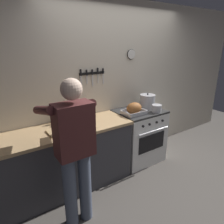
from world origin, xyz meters
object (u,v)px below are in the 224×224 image
(bottle_hot_sauce, at_px, (81,113))
(bottle_wine_red, at_px, (74,113))
(stove, at_px, (139,135))
(cutting_board, at_px, (62,131))
(stock_pot, at_px, (147,101))
(bottle_soy_sauce, at_px, (58,118))
(saucepan, at_px, (157,108))
(roasting_pan, at_px, (134,109))
(person_cook, at_px, (74,146))

(bottle_hot_sauce, bearing_deg, bottle_wine_red, -150.56)
(stove, distance_m, cutting_board, 1.44)
(stock_pot, relative_size, bottle_soy_sauce, 1.28)
(saucepan, distance_m, bottle_wine_red, 1.33)
(roasting_pan, xyz_separation_m, bottle_soy_sauce, (-1.11, 0.31, -0.00))
(person_cook, height_order, saucepan, person_cook)
(person_cook, xyz_separation_m, stock_pot, (1.65, 0.67, 0.06))
(stove, bearing_deg, saucepan, -49.29)
(person_cook, bearing_deg, stove, -55.08)
(person_cook, xyz_separation_m, cutting_board, (0.08, 0.54, -0.04))
(bottle_soy_sauce, bearing_deg, saucepan, -15.91)
(bottle_wine_red, relative_size, bottle_soy_sauce, 1.62)
(person_cook, bearing_deg, roasting_pan, -55.08)
(saucepan, height_order, bottle_hot_sauce, bottle_hot_sauce)
(saucepan, bearing_deg, stock_pot, 82.35)
(person_cook, xyz_separation_m, bottle_wine_red, (0.34, 0.76, 0.09))
(stock_pot, relative_size, cutting_board, 0.71)
(person_cook, height_order, cutting_board, person_cook)
(stove, bearing_deg, stock_pot, 13.43)
(bottle_hot_sauce, bearing_deg, cutting_board, -143.28)
(stock_pot, xyz_separation_m, bottle_wine_red, (-1.31, 0.09, 0.02))
(roasting_pan, xyz_separation_m, stock_pot, (0.41, 0.13, 0.03))
(roasting_pan, bearing_deg, saucepan, -17.55)
(person_cook, distance_m, cutting_board, 0.54)
(bottle_hot_sauce, height_order, bottle_wine_red, bottle_wine_red)
(roasting_pan, bearing_deg, cutting_board, 179.87)
(bottle_hot_sauce, distance_m, bottle_soy_sauce, 0.37)
(stock_pot, distance_m, bottle_wine_red, 1.31)
(roasting_pan, bearing_deg, bottle_soy_sauce, 164.65)
(cutting_board, height_order, bottle_soy_sauce, bottle_soy_sauce)
(person_cook, xyz_separation_m, bottle_hot_sauce, (0.50, 0.85, 0.02))
(bottle_hot_sauce, bearing_deg, stock_pot, -8.95)
(saucepan, bearing_deg, stove, 130.71)
(roasting_pan, relative_size, saucepan, 2.28)
(stove, xyz_separation_m, bottle_wine_red, (-1.10, 0.14, 0.59))
(saucepan, relative_size, cutting_board, 0.43)
(stove, distance_m, saucepan, 0.58)
(saucepan, xyz_separation_m, bottle_wine_red, (-1.28, 0.35, 0.08))
(bottle_wine_red, bearing_deg, person_cook, -114.20)
(stock_pot, bearing_deg, roasting_pan, -161.69)
(stove, relative_size, roasting_pan, 2.56)
(stove, bearing_deg, person_cook, -156.83)
(person_cook, relative_size, bottle_wine_red, 5.08)
(bottle_hot_sauce, relative_size, bottle_wine_red, 0.57)
(person_cook, distance_m, roasting_pan, 1.35)
(saucepan, xyz_separation_m, cutting_board, (-1.54, 0.12, -0.05))
(cutting_board, bearing_deg, person_cook, -98.41)
(stove, height_order, stock_pot, stock_pot)
(cutting_board, distance_m, bottle_soy_sauce, 0.32)
(saucepan, distance_m, bottle_hot_sauce, 1.20)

